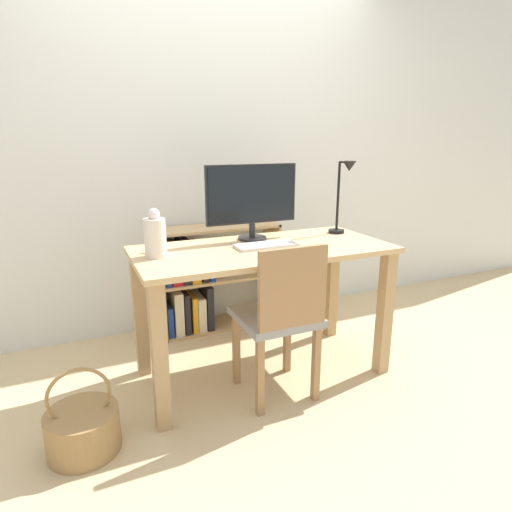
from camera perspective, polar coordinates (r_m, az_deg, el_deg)
ground_plane at (r=2.67m, az=0.90°, el=-15.13°), size 10.00×10.00×0.00m
wall_back at (r=3.15m, az=-6.15°, el=14.27°), size 8.00×0.05×2.60m
desk at (r=2.41m, az=0.96°, el=-2.17°), size 1.42×0.66×0.78m
monitor at (r=2.51m, az=-0.54°, el=7.89°), size 0.56×0.17×0.44m
keyboard at (r=2.38m, az=1.30°, el=1.43°), size 0.34×0.14×0.02m
vase at (r=2.20m, az=-13.31°, el=2.60°), size 0.11×0.11×0.25m
desk_lamp at (r=2.69m, az=11.61°, el=8.60°), size 0.10×0.19×0.45m
chair at (r=2.23m, az=3.31°, el=-7.80°), size 0.40×0.40×0.87m
bookshelf at (r=3.10m, az=-7.73°, el=-3.58°), size 0.87×0.28×0.76m
basket at (r=2.19m, az=-22.07°, el=-20.59°), size 0.32×0.32×0.41m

